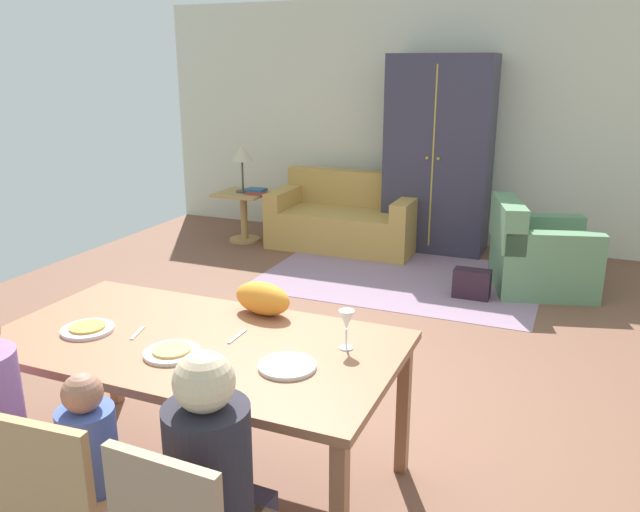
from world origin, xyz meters
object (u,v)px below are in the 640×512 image
(table_lamp, at_px, (242,155))
(person_woman, at_px, (217,502))
(side_table, at_px, (244,209))
(handbag, at_px, (472,284))
(dining_table, at_px, (195,352))
(dining_chair_child, at_px, (67,499))
(couch, at_px, (346,220))
(wine_glass, at_px, (347,321))
(plate_near_woman, at_px, (287,366))
(armchair, at_px, (537,255))
(plate_near_man, at_px, (88,330))
(armoire, at_px, (439,155))
(cat, at_px, (263,298))
(person_child, at_px, (99,485))
(plate_near_child, at_px, (172,353))
(book_lower, at_px, (257,193))
(book_upper, at_px, (256,190))

(table_lamp, bearing_deg, person_woman, -61.83)
(side_table, bearing_deg, handbag, -17.87)
(dining_table, bearing_deg, dining_chair_child, -89.62)
(couch, height_order, handbag, couch)
(wine_glass, height_order, person_woman, person_woman)
(plate_near_woman, bearing_deg, armchair, 78.33)
(dining_table, bearing_deg, armchair, 70.24)
(plate_near_man, distance_m, plate_near_woman, 1.06)
(wine_glass, distance_m, dining_chair_child, 1.32)
(armchair, height_order, armoire, armoire)
(cat, bearing_deg, armchair, 79.29)
(plate_near_man, distance_m, armchair, 4.17)
(plate_near_man, bearing_deg, armchair, 63.89)
(cat, height_order, armchair, cat)
(person_child, bearing_deg, dining_table, 89.82)
(plate_near_woman, bearing_deg, person_child, -131.67)
(plate_near_child, xyz_separation_m, person_child, (-0.00, -0.52, -0.34))
(armoire, relative_size, book_lower, 9.55)
(plate_near_child, xyz_separation_m, wine_glass, (0.69, 0.36, 0.12))
(person_child, xyz_separation_m, person_woman, (0.53, 0.01, 0.08))
(person_woman, height_order, table_lamp, table_lamp)
(plate_near_man, xyz_separation_m, person_woman, (1.06, -0.57, -0.26))
(table_lamp, relative_size, book_lower, 2.45)
(table_lamp, bearing_deg, cat, -59.32)
(plate_near_man, height_order, book_upper, plate_near_man)
(wine_glass, xyz_separation_m, person_child, (-0.70, -0.88, -0.46))
(dining_table, bearing_deg, table_lamp, 116.37)
(dining_chair_child, xyz_separation_m, couch, (-0.82, 5.15, -0.19))
(person_woman, distance_m, couch, 5.16)
(person_child, height_order, cat, cat)
(table_lamp, bearing_deg, dining_table, -63.63)
(plate_near_man, bearing_deg, dining_chair_child, -54.37)
(side_table, relative_size, handbag, 1.81)
(plate_near_woman, distance_m, book_lower, 4.69)
(dining_chair_child, height_order, side_table, dining_chair_child)
(dining_table, xyz_separation_m, plate_near_woman, (0.53, -0.10, 0.07))
(plate_near_man, xyz_separation_m, cat, (0.68, 0.53, 0.08))
(person_woman, bearing_deg, book_upper, 116.57)
(person_woman, bearing_deg, book_lower, 116.44)
(armchair, distance_m, handbag, 0.72)
(dining_chair_child, bearing_deg, book_lower, 110.35)
(couch, height_order, book_upper, couch)
(plate_near_child, relative_size, wine_glass, 1.34)
(wine_glass, relative_size, book_upper, 0.85)
(wine_glass, height_order, handbag, wine_glass)
(couch, bearing_deg, person_child, -80.68)
(person_woman, relative_size, couch, 0.68)
(plate_near_man, height_order, plate_near_child, same)
(armchair, distance_m, armoire, 1.68)
(person_child, bearing_deg, armchair, 73.22)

